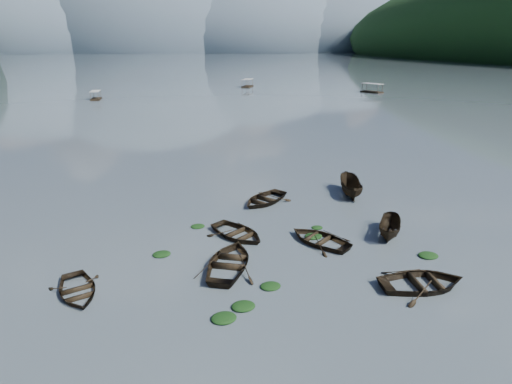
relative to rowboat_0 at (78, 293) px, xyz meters
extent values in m
plane|color=#4A565D|center=(11.32, -3.64, 0.00)|extent=(2400.00, 2400.00, 0.00)
ellipsoid|color=#475666|center=(-248.68, 896.36, 0.00)|extent=(520.00, 520.00, 280.00)
ellipsoid|color=#475666|center=(-48.68, 896.36, 0.00)|extent=(520.00, 520.00, 340.00)
ellipsoid|color=#475666|center=(151.32, 896.36, 0.00)|extent=(520.00, 520.00, 260.00)
ellipsoid|color=#475666|center=(331.32, 896.36, 0.00)|extent=(520.00, 520.00, 220.00)
imported|color=black|center=(0.00, 0.00, 0.00)|extent=(3.95, 4.60, 0.80)
imported|color=black|center=(8.38, 1.23, 0.00)|extent=(5.13, 5.95, 1.04)
imported|color=black|center=(14.73, 3.24, 0.00)|extent=(5.14, 5.37, 0.91)
imported|color=black|center=(18.51, -2.89, 0.00)|extent=(4.98, 3.67, 1.00)
imported|color=black|center=(19.85, 3.29, 0.00)|extent=(3.27, 3.97, 1.47)
imported|color=black|center=(9.40, 5.16, 0.00)|extent=(5.15, 5.48, 0.92)
imported|color=black|center=(12.58, 11.12, 0.00)|extent=(5.79, 5.65, 0.98)
imported|color=black|center=(20.40, 11.45, 0.00)|extent=(2.68, 4.80, 1.75)
ellipsoid|color=black|center=(7.47, -3.60, 0.00)|extent=(1.26, 1.03, 0.27)
ellipsoid|color=black|center=(10.30, -1.35, 0.00)|extent=(1.14, 0.91, 0.25)
ellipsoid|color=black|center=(8.55, -2.85, 0.00)|extent=(1.23, 0.98, 0.27)
ellipsoid|color=black|center=(15.30, 5.41, 0.00)|extent=(0.83, 0.70, 0.19)
ellipsoid|color=black|center=(20.82, 0.13, 0.00)|extent=(1.27, 1.01, 0.26)
ellipsoid|color=black|center=(4.30, 3.44, 0.00)|extent=(1.15, 0.93, 0.24)
ellipsoid|color=black|center=(6.76, 7.22, 0.00)|extent=(1.03, 0.86, 0.21)
ellipsoid|color=black|center=(14.55, 4.03, 0.00)|extent=(1.24, 0.99, 0.27)
camera|label=1|loc=(6.03, -19.64, 12.51)|focal=28.00mm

